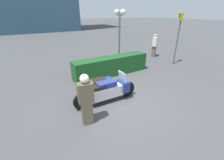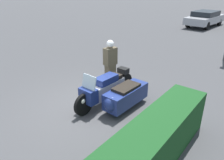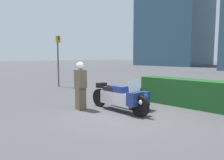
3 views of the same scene
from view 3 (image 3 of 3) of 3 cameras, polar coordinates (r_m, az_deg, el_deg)
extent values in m
plane|color=#424244|center=(7.17, 3.79, -9.29)|extent=(160.00, 160.00, 0.00)
cylinder|color=black|center=(7.00, 7.32, -6.85)|extent=(0.68, 0.12, 0.68)
cylinder|color=black|center=(8.37, -3.33, -4.64)|extent=(0.68, 0.12, 0.68)
cylinder|color=black|center=(8.29, 3.97, -5.28)|extent=(0.53, 0.12, 0.53)
cube|color=#B7B7BC|center=(7.63, 1.52, -4.76)|extent=(1.42, 0.45, 0.45)
cube|color=navy|center=(7.57, 1.52, -2.35)|extent=(0.78, 0.40, 0.24)
cube|color=black|center=(7.80, -0.14, -2.24)|extent=(0.57, 0.40, 0.12)
cube|color=navy|center=(7.09, 6.06, -4.91)|extent=(0.34, 0.54, 0.44)
cube|color=silver|center=(7.05, 5.79, -1.54)|extent=(0.13, 0.52, 0.40)
sphere|color=white|center=(6.94, 7.67, -5.74)|extent=(0.18, 0.18, 0.18)
cube|color=navy|center=(8.22, 4.30, -4.36)|extent=(1.60, 0.63, 0.50)
sphere|color=navy|center=(7.79, 7.98, -4.81)|extent=(0.47, 0.48, 0.48)
cube|color=black|center=(8.17, 4.32, -2.36)|extent=(0.89, 0.52, 0.09)
cube|color=black|center=(8.19, -2.77, -1.34)|extent=(0.25, 0.36, 0.18)
cube|color=brown|center=(7.97, -8.18, -4.80)|extent=(0.37, 0.34, 0.80)
cube|color=brown|center=(7.87, -8.26, 0.34)|extent=(0.51, 0.36, 0.63)
sphere|color=tan|center=(7.83, -8.31, 3.44)|extent=(0.22, 0.22, 0.22)
sphere|color=white|center=(7.83, -8.32, 3.72)|extent=(0.27, 0.27, 0.27)
cube|color=#19471E|center=(8.74, 21.16, -3.37)|extent=(4.48, 0.83, 1.04)
cylinder|color=#4C4C4C|center=(14.14, -13.88, 3.89)|extent=(0.09, 0.09, 2.76)
cube|color=#B79319|center=(14.12, -13.93, 10.30)|extent=(0.14, 0.26, 0.40)
sphere|color=#410707|center=(14.07, -13.79, 10.85)|extent=(0.11, 0.11, 0.11)
sphere|color=#462D06|center=(14.06, -13.77, 10.32)|extent=(0.11, 0.11, 0.11)
sphere|color=green|center=(14.05, -13.76, 9.79)|extent=(0.11, 0.11, 0.11)
cube|color=#2D4C60|center=(49.29, 16.06, 19.28)|extent=(12.71, 10.93, 26.44)
camera|label=1|loc=(7.77, -39.20, 15.26)|focal=24.00mm
camera|label=2|loc=(9.65, 43.45, 14.53)|focal=35.00mm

